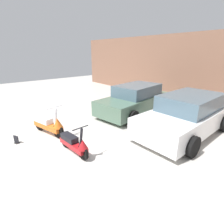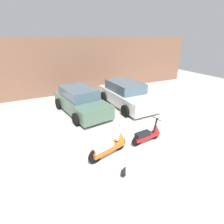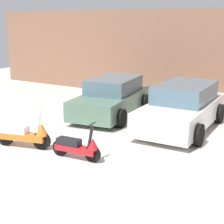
{
  "view_description": "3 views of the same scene",
  "coord_description": "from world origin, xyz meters",
  "views": [
    {
      "loc": [
        4.69,
        -0.81,
        2.8
      ],
      "look_at": [
        0.01,
        3.07,
        0.69
      ],
      "focal_mm": 28.0,
      "sensor_mm": 36.0,
      "label": 1
    },
    {
      "loc": [
        -3.22,
        -3.43,
        3.84
      ],
      "look_at": [
        -0.11,
        2.78,
        0.78
      ],
      "focal_mm": 28.0,
      "sensor_mm": 36.0,
      "label": 2
    },
    {
      "loc": [
        5.39,
        -5.11,
        3.29
      ],
      "look_at": [
        0.48,
        3.01,
        0.76
      ],
      "focal_mm": 55.0,
      "sensor_mm": 36.0,
      "label": 3
    }
  ],
  "objects": [
    {
      "name": "placard_near_left_scooter",
      "position": [
        -1.13,
        0.01,
        0.11
      ],
      "size": [
        0.19,
        0.17,
        0.26
      ],
      "rotation": [
        0.0,
        0.0,
        0.42
      ],
      "color": "black",
      "rests_on": "ground_plane"
    },
    {
      "name": "scooter_front_right",
      "position": [
        0.63,
        1.17,
        0.33
      ],
      "size": [
        1.35,
        0.49,
        0.94
      ],
      "rotation": [
        0.0,
        0.0,
        0.08
      ],
      "color": "black",
      "rests_on": "ground_plane"
    },
    {
      "name": "scooter_front_left",
      "position": [
        -1.05,
        1.09,
        0.39
      ],
      "size": [
        1.56,
        0.71,
        1.11
      ],
      "rotation": [
        0.0,
        0.0,
        0.25
      ],
      "color": "black",
      "rests_on": "ground_plane"
    },
    {
      "name": "car_rear_center",
      "position": [
        1.91,
        4.92,
        0.67
      ],
      "size": [
        2.08,
        4.15,
        1.39
      ],
      "rotation": [
        0.0,
        0.0,
        -1.54
      ],
      "color": "white",
      "rests_on": "ground_plane"
    },
    {
      "name": "wall_back",
      "position": [
        0.0,
        8.73,
        1.88
      ],
      "size": [
        19.6,
        0.12,
        3.77
      ],
      "primitive_type": "cube",
      "color": "#845B47",
      "rests_on": "ground_plane"
    },
    {
      "name": "car_rear_left",
      "position": [
        -0.8,
        5.14,
        0.63
      ],
      "size": [
        2.29,
        4.09,
        1.33
      ],
      "rotation": [
        0.0,
        0.0,
        -1.43
      ],
      "color": "#51705B",
      "rests_on": "ground_plane"
    },
    {
      "name": "ground_plane",
      "position": [
        0.0,
        0.0,
        0.0
      ],
      "size": [
        28.0,
        28.0,
        0.0
      ],
      "primitive_type": "plane",
      "color": "silver"
    }
  ]
}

